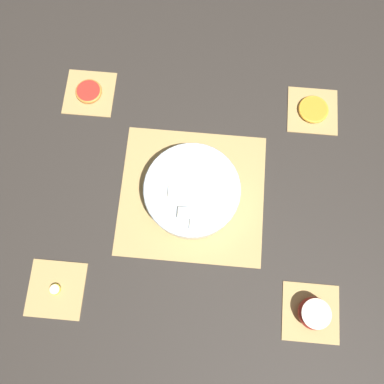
{
  "coord_description": "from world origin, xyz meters",
  "views": [
    {
      "loc": [
        -0.02,
        0.25,
        1.04
      ],
      "look_at": [
        0.0,
        0.0,
        0.03
      ],
      "focal_mm": 35.0,
      "sensor_mm": 36.0,
      "label": 1
    }
  ],
  "objects_px": {
    "grapefruit_slice": "(89,91)",
    "fruit_salad_bowl": "(192,191)",
    "orange_slice_whole": "(313,109)",
    "apple_half": "(314,313)",
    "banana_coin_single": "(55,289)"
  },
  "relations": [
    {
      "from": "fruit_salad_bowl",
      "to": "grapefruit_slice",
      "type": "height_order",
      "value": "fruit_salad_bowl"
    },
    {
      "from": "apple_half",
      "to": "banana_coin_single",
      "type": "height_order",
      "value": "apple_half"
    },
    {
      "from": "fruit_salad_bowl",
      "to": "banana_coin_single",
      "type": "distance_m",
      "value": 0.45
    },
    {
      "from": "orange_slice_whole",
      "to": "grapefruit_slice",
      "type": "xyz_separation_m",
      "value": [
        0.68,
        -0.0,
        0.0
      ]
    },
    {
      "from": "orange_slice_whole",
      "to": "apple_half",
      "type": "bearing_deg",
      "value": 90.0
    },
    {
      "from": "orange_slice_whole",
      "to": "banana_coin_single",
      "type": "height_order",
      "value": "orange_slice_whole"
    },
    {
      "from": "fruit_salad_bowl",
      "to": "apple_half",
      "type": "bearing_deg",
      "value": 139.42
    },
    {
      "from": "grapefruit_slice",
      "to": "fruit_salad_bowl",
      "type": "bearing_deg",
      "value": 139.31
    },
    {
      "from": "fruit_salad_bowl",
      "to": "apple_half",
      "type": "height_order",
      "value": "fruit_salad_bowl"
    },
    {
      "from": "orange_slice_whole",
      "to": "grapefruit_slice",
      "type": "height_order",
      "value": "grapefruit_slice"
    },
    {
      "from": "apple_half",
      "to": "grapefruit_slice",
      "type": "xyz_separation_m",
      "value": [
        0.68,
        -0.58,
        -0.02
      ]
    },
    {
      "from": "grapefruit_slice",
      "to": "banana_coin_single",
      "type": "bearing_deg",
      "value": 90.0
    },
    {
      "from": "orange_slice_whole",
      "to": "banana_coin_single",
      "type": "relative_size",
      "value": 2.96
    },
    {
      "from": "banana_coin_single",
      "to": "grapefruit_slice",
      "type": "xyz_separation_m",
      "value": [
        0.0,
        -0.58,
        0.0
      ]
    },
    {
      "from": "apple_half",
      "to": "banana_coin_single",
      "type": "xyz_separation_m",
      "value": [
        0.68,
        0.0,
        -0.02
      ]
    }
  ]
}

